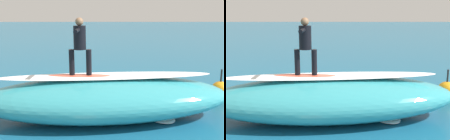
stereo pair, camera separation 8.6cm
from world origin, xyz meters
TOP-DOWN VIEW (x-y plane):
  - ground_plane at (0.00, 0.00)m, footprint 120.00×120.00m
  - wave_crest at (-0.23, 2.08)m, footprint 7.89×3.47m
  - wave_foam_lip at (-0.23, 2.08)m, footprint 6.58×1.58m
  - surfboard_riding at (0.54, 2.15)m, footprint 2.20×0.54m
  - surfer_riding at (0.54, 2.15)m, footprint 0.67×1.60m
  - surfboard_paddling at (-1.36, -1.53)m, footprint 1.05×2.19m
  - surfer_paddling at (-1.39, -1.41)m, footprint 0.62×1.60m
  - buoy_marker at (-4.52, 0.09)m, footprint 0.67×0.67m
  - foam_patch_mid at (-1.87, 2.15)m, footprint 1.26×1.32m
  - foam_patch_far at (-0.28, -2.78)m, footprint 0.62×0.73m

SIDE VIEW (x-z plane):
  - ground_plane at x=0.00m, z-range 0.00..0.00m
  - surfboard_paddling at x=-1.36m, z-range 0.00..0.09m
  - foam_patch_far at x=-0.28m, z-range 0.00..0.13m
  - foam_patch_mid at x=-1.87m, z-range 0.00..0.15m
  - surfer_paddling at x=-1.39m, z-range 0.07..0.36m
  - buoy_marker at x=-4.52m, z-range -0.23..0.91m
  - wave_crest at x=-0.23m, z-range 0.00..1.33m
  - wave_foam_lip at x=-0.23m, z-range 1.33..1.41m
  - surfboard_riding at x=0.54m, z-range 1.33..1.43m
  - surfer_riding at x=0.54m, z-range 1.57..3.25m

